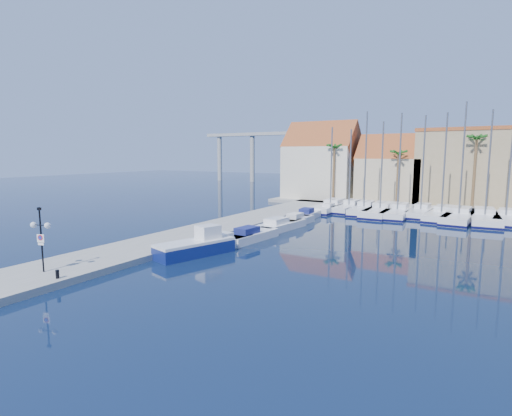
{
  "coord_description": "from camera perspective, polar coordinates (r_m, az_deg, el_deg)",
  "views": [
    {
      "loc": [
        16.54,
        -19.92,
        8.27
      ],
      "look_at": [
        -3.4,
        13.26,
        3.0
      ],
      "focal_mm": 28.0,
      "sensor_mm": 36.0,
      "label": 1
    }
  ],
  "objects": [
    {
      "name": "sailboat_9",
      "position": [
        56.93,
        32.11,
        -1.15
      ],
      "size": [
        2.9,
        9.26,
        14.57
      ],
      "rotation": [
        0.0,
        0.0,
        -0.05
      ],
      "color": "white",
      "rests_on": "ground"
    },
    {
      "name": "sailboat_1",
      "position": [
        59.56,
        13.33,
        0.12
      ],
      "size": [
        3.25,
        9.66,
        11.68
      ],
      "rotation": [
        0.0,
        0.0,
        -0.08
      ],
      "color": "white",
      "rests_on": "ground"
    },
    {
      "name": "sailboat_8",
      "position": [
        56.3,
        29.84,
        -1.14
      ],
      "size": [
        4.1,
        12.2,
        13.42
      ],
      "rotation": [
        0.0,
        0.0,
        0.08
      ],
      "color": "white",
      "rests_on": "ground"
    },
    {
      "name": "bollard",
      "position": [
        28.26,
        -26.51,
        -8.46
      ],
      "size": [
        0.22,
        0.22,
        0.55
      ],
      "primitive_type": "cylinder",
      "color": "black",
      "rests_on": "quay_west"
    },
    {
      "name": "quay_west",
      "position": [
        42.82,
        -6.28,
        -3.09
      ],
      "size": [
        6.0,
        77.0,
        0.5
      ],
      "primitive_type": "cube",
      "color": "gray",
      "rests_on": "ground"
    },
    {
      "name": "motorboat_west_0",
      "position": [
        35.47,
        -4.57,
        -4.91
      ],
      "size": [
        2.53,
        6.22,
        1.4
      ],
      "rotation": [
        0.0,
        0.0,
        -0.1
      ],
      "color": "white",
      "rests_on": "ground"
    },
    {
      "name": "motorboat_west_5",
      "position": [
        57.14,
        10.48,
        -0.19
      ],
      "size": [
        1.73,
        5.34,
        1.4
      ],
      "rotation": [
        0.0,
        0.0,
        -0.0
      ],
      "color": "white",
      "rests_on": "ground"
    },
    {
      "name": "fishing_boat",
      "position": [
        33.25,
        -8.45,
        -5.35
      ],
      "size": [
        4.03,
        7.04,
        2.34
      ],
      "rotation": [
        0.0,
        0.0,
        -0.29
      ],
      "color": "navy",
      "rests_on": "ground"
    },
    {
      "name": "sailboat_2",
      "position": [
        58.24,
        15.26,
        -0.09
      ],
      "size": [
        3.49,
        10.56,
        13.96
      ],
      "rotation": [
        0.0,
        0.0,
        0.07
      ],
      "color": "white",
      "rests_on": "ground"
    },
    {
      "name": "palm_2",
      "position": [
        61.99,
        28.98,
        8.41
      ],
      "size": [
        2.6,
        2.6,
        11.15
      ],
      "color": "brown",
      "rests_on": "shore_north"
    },
    {
      "name": "sailboat_3",
      "position": [
        57.23,
        17.45,
        -0.35
      ],
      "size": [
        3.29,
        12.05,
        12.5
      ],
      "rotation": [
        0.0,
        0.0,
        0.01
      ],
      "color": "white",
      "rests_on": "ground"
    },
    {
      "name": "sailboat_5",
      "position": [
        57.84,
        22.55,
        -0.45
      ],
      "size": [
        2.84,
        9.28,
        13.21
      ],
      "rotation": [
        0.0,
        0.0,
        -0.05
      ],
      "color": "white",
      "rests_on": "ground"
    },
    {
      "name": "motorboat_west_2",
      "position": [
        43.8,
        3.41,
        -2.47
      ],
      "size": [
        3.06,
        7.59,
        1.4
      ],
      "rotation": [
        0.0,
        0.0,
        -0.1
      ],
      "color": "white",
      "rests_on": "ground"
    },
    {
      "name": "palm_1",
      "position": [
        63.17,
        19.72,
        7.18
      ],
      "size": [
        2.6,
        2.6,
        9.15
      ],
      "color": "brown",
      "rests_on": "shore_north"
    },
    {
      "name": "sailboat_0",
      "position": [
        59.73,
        10.8,
        0.2
      ],
      "size": [
        3.19,
        11.62,
        12.03
      ],
      "rotation": [
        0.0,
        0.0,
        -0.01
      ],
      "color": "white",
      "rests_on": "ground"
    },
    {
      "name": "building_1",
      "position": [
        68.54,
        18.8,
        4.85
      ],
      "size": [
        10.3,
        8.0,
        11.0
      ],
      "color": "tan",
      "rests_on": "shore_north"
    },
    {
      "name": "viaduct",
      "position": [
        116.12,
        2.42,
        8.72
      ],
      "size": [
        48.0,
        2.2,
        14.45
      ],
      "color": "#9E9E99",
      "rests_on": "ground"
    },
    {
      "name": "building_0",
      "position": [
        72.01,
        9.43,
        6.26
      ],
      "size": [
        12.3,
        9.0,
        13.5
      ],
      "color": "#EBE3C5",
      "rests_on": "shore_north"
    },
    {
      "name": "motorboat_west_3",
      "position": [
        47.23,
        5.88,
        -1.75
      ],
      "size": [
        2.02,
        5.83,
        1.4
      ],
      "rotation": [
        0.0,
        0.0,
        -0.03
      ],
      "color": "white",
      "rests_on": "ground"
    },
    {
      "name": "lamp_post",
      "position": [
        29.69,
        -28.41,
        -2.74
      ],
      "size": [
        1.43,
        0.71,
        4.33
      ],
      "rotation": [
        0.0,
        0.0,
        0.3
      ],
      "color": "black",
      "rests_on": "quay_west"
    },
    {
      "name": "motorboat_west_4",
      "position": [
        51.72,
        7.39,
        -0.94
      ],
      "size": [
        2.54,
        6.29,
        1.4
      ],
      "rotation": [
        0.0,
        0.0,
        0.1
      ],
      "color": "white",
      "rests_on": "ground"
    },
    {
      "name": "palm_0",
      "position": [
        65.9,
        11.12,
        8.31
      ],
      "size": [
        2.6,
        2.6,
        10.15
      ],
      "color": "brown",
      "rests_on": "shore_north"
    },
    {
      "name": "sailboat_7",
      "position": [
        55.77,
        27.08,
        -1.03
      ],
      "size": [
        3.78,
        11.88,
        14.42
      ],
      "rotation": [
        0.0,
        0.0,
        -0.06
      ],
      "color": "white",
      "rests_on": "ground"
    },
    {
      "name": "motorboat_west_6",
      "position": [
        62.13,
        11.65,
        0.41
      ],
      "size": [
        2.16,
        6.33,
        1.4
      ],
      "rotation": [
        0.0,
        0.0,
        -0.02
      ],
      "color": "white",
      "rests_on": "ground"
    },
    {
      "name": "sailboat_6",
      "position": [
        56.44,
        25.07,
        -0.81
      ],
      "size": [
        3.63,
        10.88,
        13.31
      ],
      "rotation": [
        0.0,
        0.0,
        -0.08
      ],
      "color": "white",
      "rests_on": "ground"
    },
    {
      "name": "motorboat_west_1",
      "position": [
        38.29,
        -0.79,
        -3.94
      ],
      "size": [
        2.7,
        6.68,
        1.4
      ],
      "rotation": [
        0.0,
        0.0,
        -0.1
      ],
      "color": "white",
      "rests_on": "ground"
    },
    {
      "name": "building_2",
      "position": [
        68.04,
        28.13,
        5.15
      ],
      "size": [
        14.2,
        10.2,
        11.5
      ],
      "color": "tan",
      "rests_on": "shore_north"
    },
    {
      "name": "sailboat_4",
      "position": [
        56.91,
        19.63,
        -0.47
      ],
      "size": [
        3.53,
        11.54,
        13.49
      ],
      "rotation": [
        0.0,
        0.0,
        0.05
      ],
      "color": "white",
      "rests_on": "ground"
    },
    {
      "name": "ground",
      "position": [
        27.18,
        -8.42,
        -10.05
      ],
      "size": [
        260.0,
        260.0,
        0.0
      ],
      "primitive_type": "plane",
      "color": "black",
      "rests_on": "ground"
    },
    {
      "name": "shore_north",
      "position": [
        68.7,
        25.32,
        0.3
      ],
      "size": [
        54.0,
        16.0,
        0.5
      ],
      "primitive_type": "cube",
      "color": "gray",
      "rests_on": "ground"
    }
  ]
}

